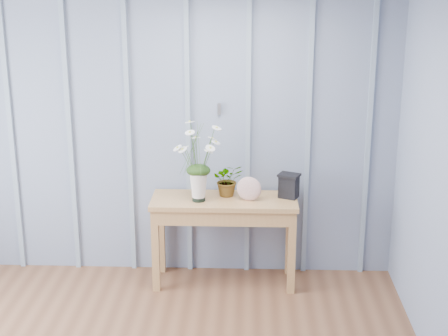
{
  "coord_description": "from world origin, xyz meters",
  "views": [
    {
      "loc": [
        0.76,
        -3.31,
        2.66
      ],
      "look_at": [
        0.56,
        1.94,
        1.03
      ],
      "focal_mm": 55.0,
      "sensor_mm": 36.0,
      "label": 1
    }
  ],
  "objects_px": {
    "sideboard": "(224,212)",
    "daisy_vase": "(198,151)",
    "felt_disc_vessel": "(249,189)",
    "carved_box": "(289,186)"
  },
  "relations": [
    {
      "from": "felt_disc_vessel",
      "to": "daisy_vase",
      "type": "bearing_deg",
      "value": -166.71
    },
    {
      "from": "daisy_vase",
      "to": "felt_disc_vessel",
      "type": "distance_m",
      "value": 0.52
    },
    {
      "from": "daisy_vase",
      "to": "carved_box",
      "type": "height_order",
      "value": "daisy_vase"
    },
    {
      "from": "daisy_vase",
      "to": "sideboard",
      "type": "bearing_deg",
      "value": 15.25
    },
    {
      "from": "sideboard",
      "to": "felt_disc_vessel",
      "type": "distance_m",
      "value": 0.3
    },
    {
      "from": "sideboard",
      "to": "daisy_vase",
      "type": "relative_size",
      "value": 1.8
    },
    {
      "from": "sideboard",
      "to": "carved_box",
      "type": "xyz_separation_m",
      "value": [
        0.53,
        0.05,
        0.22
      ]
    },
    {
      "from": "daisy_vase",
      "to": "carved_box",
      "type": "bearing_deg",
      "value": 8.26
    },
    {
      "from": "carved_box",
      "to": "sideboard",
      "type": "bearing_deg",
      "value": -174.54
    },
    {
      "from": "sideboard",
      "to": "daisy_vase",
      "type": "distance_m",
      "value": 0.58
    }
  ]
}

